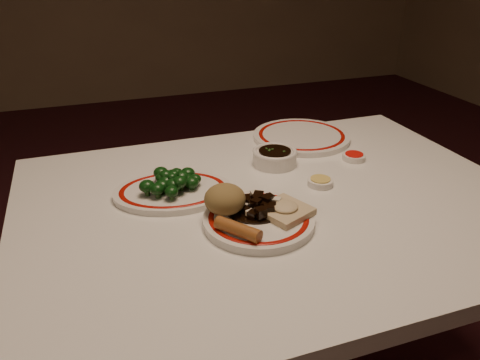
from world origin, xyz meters
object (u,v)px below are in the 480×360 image
stirfry_heap (256,205)px  broccoli_plate (173,191)px  fried_wonton (285,210)px  dining_table (275,231)px  main_plate (258,220)px  spring_roll (238,229)px  soy_bowl (275,158)px  rice_mound (225,199)px  broccoli_pile (173,180)px

stirfry_heap → broccoli_plate: 0.22m
fried_wonton → broccoli_plate: fried_wonton is taller
dining_table → main_plate: 0.16m
main_plate → spring_roll: 0.09m
fried_wonton → soy_bowl: fried_wonton is taller
rice_mound → stirfry_heap: (0.07, -0.01, -0.02)m
dining_table → stirfry_heap: bearing=-140.5°
dining_table → spring_roll: 0.24m
dining_table → fried_wonton: (-0.02, -0.10, 0.12)m
spring_roll → broccoli_pile: size_ratio=0.67×
dining_table → main_plate: (-0.08, -0.09, 0.10)m
main_plate → fried_wonton: 0.06m
main_plate → broccoli_plate: main_plate is taller
spring_roll → broccoli_plate: (-0.08, 0.24, -0.02)m
broccoli_pile → rice_mound: bearing=-61.1°
dining_table → rice_mound: size_ratio=13.31×
stirfry_heap → rice_mound: bearing=169.3°
stirfry_heap → broccoli_pile: size_ratio=0.88×
spring_roll → dining_table: bearing=7.9°
fried_wonton → soy_bowl: size_ratio=1.08×
stirfry_heap → soy_bowl: stirfry_heap is taller
broccoli_pile → stirfry_heap: bearing=-47.1°
dining_table → soy_bowl: bearing=68.2°
rice_mound → fried_wonton: rice_mound is taller
spring_roll → fried_wonton: spring_roll is taller
fried_wonton → broccoli_pile: 0.28m
main_plate → broccoli_plate: (-0.15, 0.19, -0.00)m
main_plate → broccoli_plate: size_ratio=0.82×
broccoli_pile → dining_table: bearing=-24.0°
rice_mound → spring_roll: size_ratio=0.89×
rice_mound → spring_roll: rice_mound is taller
dining_table → spring_roll: (-0.15, -0.14, 0.12)m
rice_mound → fried_wonton: size_ratio=0.70×
spring_roll → fried_wonton: 0.13m
fried_wonton → soy_bowl: bearing=71.0°
fried_wonton → soy_bowl: (0.10, 0.28, -0.01)m
spring_roll → soy_bowl: (0.22, 0.33, -0.01)m
broccoli_pile → soy_bowl: 0.31m
broccoli_plate → soy_bowl: bearing=15.3°
dining_table → rice_mound: (-0.14, -0.05, 0.14)m
main_plate → soy_bowl: bearing=60.6°
dining_table → broccoli_plate: size_ratio=3.78×
rice_mound → soy_bowl: size_ratio=0.76×
broccoli_plate → soy_bowl: soy_bowl is taller
rice_mound → broccoli_pile: (-0.08, 0.15, -0.01)m
main_plate → stirfry_heap: (0.01, 0.03, 0.02)m
rice_mound → broccoli_pile: 0.17m
stirfry_heap → broccoli_plate: size_ratio=0.42×
soy_bowl → broccoli_pile: bearing=-164.6°
rice_mound → broccoli_plate: size_ratio=0.28×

